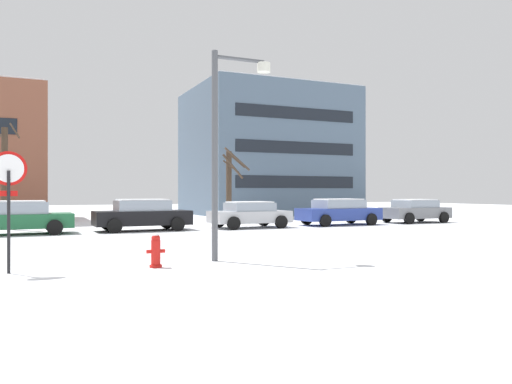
% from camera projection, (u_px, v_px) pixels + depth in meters
% --- Properties ---
extents(ground_plane, '(120.00, 120.00, 0.00)m').
position_uv_depth(ground_plane, '(87.00, 260.00, 13.31)').
color(ground_plane, white).
extents(road_surface, '(80.00, 9.90, 0.00)m').
position_uv_depth(road_surface, '(75.00, 246.00, 16.92)').
color(road_surface, silver).
rests_on(road_surface, ground).
extents(stop_sign, '(0.75, 0.16, 2.69)m').
position_uv_depth(stop_sign, '(9.00, 188.00, 11.13)').
color(stop_sign, black).
rests_on(stop_sign, ground).
extents(fire_hydrant, '(0.44, 0.30, 0.82)m').
position_uv_depth(fire_hydrant, '(156.00, 250.00, 12.06)').
color(fire_hydrant, red).
rests_on(fire_hydrant, ground).
extents(street_lamp, '(1.67, 0.36, 5.47)m').
position_uv_depth(street_lamp, '(225.00, 133.00, 13.29)').
color(street_lamp, '#4C4F54').
rests_on(street_lamp, ground).
extents(parked_car_green, '(4.56, 2.23, 1.44)m').
position_uv_depth(parked_car_green, '(16.00, 217.00, 21.37)').
color(parked_car_green, '#1E6038').
rests_on(parked_car_green, ground).
extents(parked_car_black, '(4.40, 2.14, 1.47)m').
position_uv_depth(parked_car_black, '(142.00, 215.00, 23.52)').
color(parked_car_black, black).
rests_on(parked_car_black, ground).
extents(parked_car_silver, '(3.99, 2.24, 1.32)m').
position_uv_depth(parked_car_silver, '(250.00, 214.00, 25.45)').
color(parked_car_silver, silver).
rests_on(parked_car_silver, ground).
extents(parked_car_blue, '(4.60, 2.16, 1.43)m').
position_uv_depth(parked_car_blue, '(339.00, 211.00, 27.63)').
color(parked_car_blue, '#283D93').
rests_on(parked_car_blue, ground).
extents(parked_car_gray, '(4.06, 2.18, 1.37)m').
position_uv_depth(parked_car_gray, '(415.00, 210.00, 29.81)').
color(parked_car_gray, slate).
rests_on(parked_car_gray, ground).
extents(tree_far_mid, '(1.72, 1.34, 5.95)m').
position_uv_depth(tree_far_mid, '(4.00, 173.00, 24.28)').
color(tree_far_mid, '#423326').
rests_on(tree_far_mid, ground).
extents(tree_far_right, '(1.77, 1.27, 4.37)m').
position_uv_depth(tree_far_right, '(230.00, 183.00, 30.03)').
color(tree_far_right, '#423326').
rests_on(tree_far_right, ground).
extents(building_far_right, '(12.33, 10.58, 10.28)m').
position_uv_depth(building_far_right, '(267.00, 152.00, 42.35)').
color(building_far_right, slate).
rests_on(building_far_right, ground).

